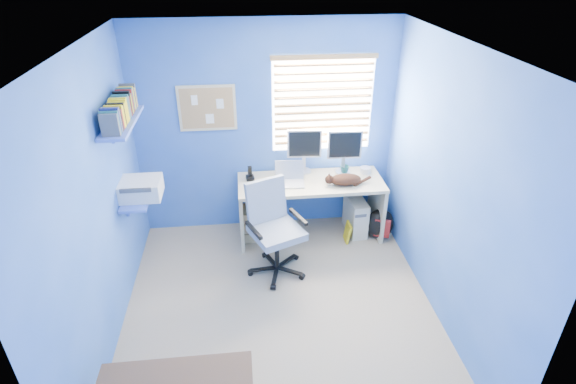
{
  "coord_description": "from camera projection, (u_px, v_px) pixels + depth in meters",
  "views": [
    {
      "loc": [
        -0.29,
        -3.29,
        3.15
      ],
      "look_at": [
        0.15,
        0.65,
        0.95
      ],
      "focal_mm": 28.0,
      "sensor_mm": 36.0,
      "label": 1
    }
  ],
  "objects": [
    {
      "name": "corkboard",
      "position": [
        207.0,
        108.0,
        4.98
      ],
      "size": [
        0.64,
        0.02,
        0.52
      ],
      "color": "tan",
      "rests_on": "ground"
    },
    {
      "name": "floor",
      "position": [
        280.0,
        309.0,
        4.42
      ],
      "size": [
        3.0,
        3.2,
        0.0
      ],
      "primitive_type": "cube",
      "color": "tan",
      "rests_on": "ground"
    },
    {
      "name": "mug",
      "position": [
        345.0,
        170.0,
        5.34
      ],
      "size": [
        0.1,
        0.09,
        0.1
      ],
      "primitive_type": "imported",
      "color": "#1D595A",
      "rests_on": "desk"
    },
    {
      "name": "monitor_right",
      "position": [
        344.0,
        152.0,
        5.26
      ],
      "size": [
        0.4,
        0.14,
        0.54
      ],
      "primitive_type": "cube",
      "rotation": [
        0.0,
        0.0,
        -0.04
      ],
      "color": "silver",
      "rests_on": "desk"
    },
    {
      "name": "window_blinds",
      "position": [
        323.0,
        105.0,
        5.09
      ],
      "size": [
        1.15,
        0.05,
        1.1
      ],
      "color": "white",
      "rests_on": "ground"
    },
    {
      "name": "desk",
      "position": [
        310.0,
        208.0,
        5.38
      ],
      "size": [
        1.68,
        0.65,
        0.74
      ],
      "primitive_type": "cube",
      "color": "tan",
      "rests_on": "floor"
    },
    {
      "name": "ceiling",
      "position": [
        277.0,
        48.0,
        3.21
      ],
      "size": [
        3.0,
        3.2,
        0.0
      ],
      "primitive_type": "cube",
      "color": "white",
      "rests_on": "wall_back"
    },
    {
      "name": "wall_right",
      "position": [
        448.0,
        190.0,
        3.96
      ],
      "size": [
        0.01,
        3.2,
        2.5
      ],
      "primitive_type": "cube",
      "color": "blue",
      "rests_on": "ground"
    },
    {
      "name": "phone",
      "position": [
        250.0,
        173.0,
        5.2
      ],
      "size": [
        0.1,
        0.12,
        0.17
      ],
      "primitive_type": "cube",
      "rotation": [
        0.0,
        0.0,
        0.11
      ],
      "color": "black",
      "rests_on": "desk"
    },
    {
      "name": "cd_spindle",
      "position": [
        365.0,
        170.0,
        5.37
      ],
      "size": [
        0.13,
        0.13,
        0.07
      ],
      "primitive_type": "cylinder",
      "color": "silver",
      "rests_on": "desk"
    },
    {
      "name": "monitor_left",
      "position": [
        304.0,
        151.0,
        5.28
      ],
      "size": [
        0.41,
        0.15,
        0.54
      ],
      "primitive_type": "cube",
      "rotation": [
        0.0,
        0.0,
        -0.07
      ],
      "color": "silver",
      "rests_on": "desk"
    },
    {
      "name": "wall_back",
      "position": [
        266.0,
        131.0,
        5.2
      ],
      "size": [
        3.0,
        0.01,
        2.5
      ],
      "primitive_type": "cube",
      "color": "blue",
      "rests_on": "ground"
    },
    {
      "name": "office_chair",
      "position": [
        274.0,
        240.0,
        4.78
      ],
      "size": [
        0.78,
        0.78,
        1.02
      ],
      "color": "black",
      "rests_on": "floor"
    },
    {
      "name": "wall_shelves",
      "position": [
        129.0,
        151.0,
        4.24
      ],
      "size": [
        0.42,
        0.9,
        1.05
      ],
      "color": "#4969D5",
      "rests_on": "ground"
    },
    {
      "name": "cat",
      "position": [
        346.0,
        180.0,
        5.09
      ],
      "size": [
        0.36,
        0.19,
        0.13
      ],
      "primitive_type": "ellipsoid",
      "rotation": [
        0.0,
        0.0,
        -0.01
      ],
      "color": "black",
      "rests_on": "desk"
    },
    {
      "name": "yellow_book",
      "position": [
        347.0,
        232.0,
        5.38
      ],
      "size": [
        0.03,
        0.17,
        0.24
      ],
      "primitive_type": "cube",
      "color": "yellow",
      "rests_on": "floor"
    },
    {
      "name": "wall_left",
      "position": [
        96.0,
        209.0,
        3.67
      ],
      "size": [
        0.01,
        3.2,
        2.5
      ],
      "primitive_type": "cube",
      "color": "blue",
      "rests_on": "ground"
    },
    {
      "name": "backpack",
      "position": [
        380.0,
        224.0,
        5.41
      ],
      "size": [
        0.4,
        0.36,
        0.39
      ],
      "primitive_type": "ellipsoid",
      "rotation": [
        0.0,
        0.0,
        -0.4
      ],
      "color": "black",
      "rests_on": "floor"
    },
    {
      "name": "tower_pc",
      "position": [
        355.0,
        215.0,
        5.51
      ],
      "size": [
        0.22,
        0.45,
        0.45
      ],
      "primitive_type": "cube",
      "rotation": [
        0.0,
        0.0,
        0.08
      ],
      "color": "beige",
      "rests_on": "floor"
    },
    {
      "name": "laptop",
      "position": [
        290.0,
        175.0,
        5.08
      ],
      "size": [
        0.35,
        0.29,
        0.22
      ],
      "primitive_type": "cube",
      "rotation": [
        0.0,
        0.0,
        -0.08
      ],
      "color": "silver",
      "rests_on": "desk"
    },
    {
      "name": "drawer_boxes",
      "position": [
        257.0,
        223.0,
        5.41
      ],
      "size": [
        0.35,
        0.28,
        0.41
      ],
      "primitive_type": "cube",
      "color": "tan",
      "rests_on": "floor"
    },
    {
      "name": "wall_front",
      "position": [
        306.0,
        346.0,
        2.42
      ],
      "size": [
        3.0,
        0.01,
        2.5
      ],
      "primitive_type": "cube",
      "color": "blue",
      "rests_on": "ground"
    }
  ]
}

